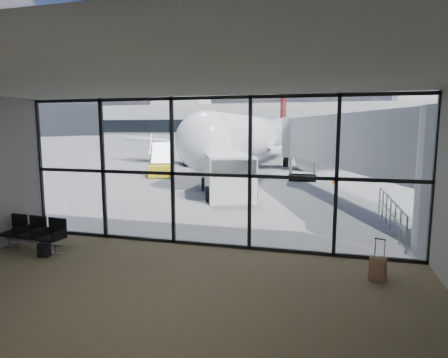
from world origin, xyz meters
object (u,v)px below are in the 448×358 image
at_px(service_van, 227,175).
at_px(mobile_stairs, 161,168).
at_px(suitcase, 378,269).
at_px(belt_loader, 195,158).
at_px(airliner, 260,137).
at_px(seating_row, 34,231).
at_px(backpack, 44,249).

bearing_deg(service_van, mobile_stairs, 113.62).
xyz_separation_m(suitcase, service_van, (-6.19, 9.92, 0.84)).
bearing_deg(suitcase, belt_loader, 135.92).
height_order(suitcase, airliner, airliner).
relative_size(seating_row, service_van, 0.39).
bearing_deg(belt_loader, seating_row, -88.69).
bearing_deg(mobile_stairs, backpack, -97.45).
distance_m(seating_row, service_van, 10.56).
distance_m(service_van, belt_loader, 17.03).
height_order(suitcase, mobile_stairs, mobile_stairs).
height_order(airliner, mobile_stairs, airliner).
bearing_deg(airliner, mobile_stairs, -117.67).
height_order(seating_row, belt_loader, belt_loader).
relative_size(belt_loader, mobile_stairs, 1.16).
bearing_deg(service_van, belt_loader, 93.31).
bearing_deg(mobile_stairs, service_van, -66.22).
height_order(service_van, mobile_stairs, mobile_stairs).
relative_size(suitcase, service_van, 0.18).
xyz_separation_m(service_van, belt_loader, (-7.20, 15.42, -0.47)).
xyz_separation_m(suitcase, airliner, (-7.32, 26.94, 2.47)).
bearing_deg(belt_loader, service_van, -72.26).
xyz_separation_m(backpack, suitcase, (8.77, 0.61, 0.09)).
bearing_deg(mobile_stairs, belt_loader, 70.12).
bearing_deg(seating_row, airliner, 90.47).
distance_m(backpack, airliner, 27.71).
distance_m(suitcase, belt_loader, 28.67).
distance_m(suitcase, mobile_stairs, 21.32).
bearing_deg(seating_row, service_van, 76.61).
relative_size(service_van, belt_loader, 1.25).
distance_m(service_van, mobile_stairs, 9.79).
distance_m(seating_row, airliner, 27.19).
distance_m(suitcase, airliner, 28.03).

